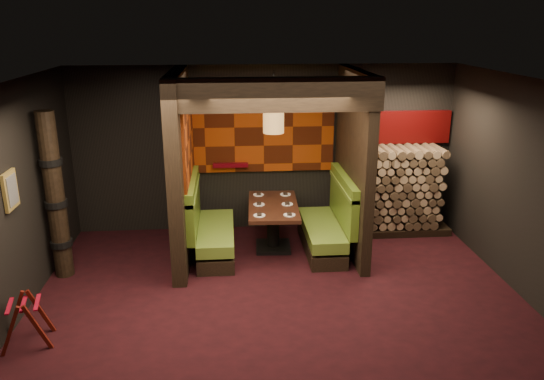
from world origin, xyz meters
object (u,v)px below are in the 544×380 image
Objects in this scene: dining_table at (273,219)px; booth_bench_left at (209,230)px; pendant_lamp at (274,118)px; luggage_rack at (26,319)px; firewood_stack at (399,190)px; booth_bench_right at (328,226)px; totem_column at (55,198)px.

booth_bench_left is at bearing -173.59° from dining_table.
pendant_lamp is 1.44× the size of luggage_rack.
firewood_stack is at bearing 29.54° from luggage_rack.
totem_column is at bearing -172.14° from booth_bench_right.
booth_bench_right is at bearing -7.46° from dining_table.
dining_table is 1.63m from pendant_lamp.
booth_bench_left is 1.00× the size of booth_bench_right.
booth_bench_right is 0.92× the size of firewood_stack.
booth_bench_right is 2.49× the size of luggage_rack.
pendant_lamp is at bearing 3.62° from booth_bench_left.
firewood_stack is at bearing 14.73° from dining_table.
luggage_rack is at bearing -87.35° from totem_column.
dining_table is at bearing -165.27° from firewood_stack.
booth_bench_left is 2.30m from totem_column.
luggage_rack is at bearing -131.40° from booth_bench_left.
dining_table is (-0.87, 0.11, 0.12)m from booth_bench_right.
booth_bench_left reaches higher than luggage_rack.
pendant_lamp reaches higher than booth_bench_left.
pendant_lamp is at bearing 175.78° from booth_bench_right.
firewood_stack reaches higher than booth_bench_left.
booth_bench_left is 3.34m from firewood_stack.
luggage_rack is 1.94m from totem_column.
totem_column reaches higher than booth_bench_right.
booth_bench_right is 1.72× the size of pendant_lamp.
pendant_lamp is (1.02, 0.06, 1.75)m from booth_bench_left.
booth_bench_left is 0.67× the size of totem_column.
booth_bench_right reaches higher than dining_table.
firewood_stack is (2.23, 0.59, 0.23)m from dining_table.
dining_table reaches higher than luggage_rack.
firewood_stack is (1.35, 0.70, 0.35)m from booth_bench_right.
firewood_stack is (3.25, 0.70, 0.35)m from booth_bench_left.
booth_bench_left is at bearing 14.75° from totem_column.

